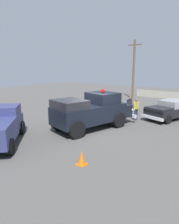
# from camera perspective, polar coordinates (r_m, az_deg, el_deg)

# --- Properties ---
(ground_plane) EXTENTS (60.00, 60.00, 0.00)m
(ground_plane) POSITION_cam_1_polar(r_m,az_deg,el_deg) (13.08, 1.12, -5.43)
(ground_plane) COLOR #514F4C
(vintage_fire_truck) EXTENTS (3.68, 6.31, 2.59)m
(vintage_fire_truck) POSITION_cam_1_polar(r_m,az_deg,el_deg) (13.45, 0.78, 0.36)
(vintage_fire_truck) COLOR black
(vintage_fire_truck) RESTS_ON ground
(classic_hot_rod) EXTENTS (3.20, 4.73, 1.46)m
(classic_hot_rod) POSITION_cam_1_polar(r_m,az_deg,el_deg) (17.20, 21.64, 0.64)
(classic_hot_rod) COLOR black
(classic_hot_rod) RESTS_ON ground
(lawn_chair_near_truck) EXTENTS (0.69, 0.69, 1.02)m
(lawn_chair_near_truck) POSITION_cam_1_polar(r_m,az_deg,el_deg) (19.46, 11.17, 2.14)
(lawn_chair_near_truck) COLOR #B7BABF
(lawn_chair_near_truck) RESTS_ON ground
(lawn_chair_spare) EXTENTS (0.57, 0.56, 1.02)m
(lawn_chair_spare) POSITION_cam_1_polar(r_m,az_deg,el_deg) (16.31, 7.04, 0.28)
(lawn_chair_spare) COLOR #B7BABF
(lawn_chair_spare) RESTS_ON ground
(spectator_seated) EXTENTS (0.65, 0.62, 1.29)m
(spectator_seated) POSITION_cam_1_polar(r_m,az_deg,el_deg) (19.32, 11.36, 2.38)
(spectator_seated) COLOR #383842
(spectator_seated) RESTS_ON ground
(spectator_standing) EXTENTS (0.32, 0.65, 1.68)m
(spectator_standing) POSITION_cam_1_polar(r_m,az_deg,el_deg) (15.96, 12.95, 1.15)
(spectator_standing) COLOR #2D334C
(spectator_standing) RESTS_ON ground
(utility_pole) EXTENTS (1.70, 0.26, 7.24)m
(utility_pole) POSITION_cam_1_polar(r_m,az_deg,el_deg) (26.50, 12.28, 11.73)
(utility_pole) COLOR brown
(utility_pole) RESTS_ON ground
(traffic_cone) EXTENTS (0.40, 0.40, 0.64)m
(traffic_cone) POSITION_cam_1_polar(r_m,az_deg,el_deg) (8.76, -2.24, -12.71)
(traffic_cone) COLOR orange
(traffic_cone) RESTS_ON ground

